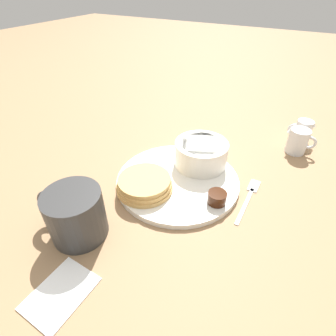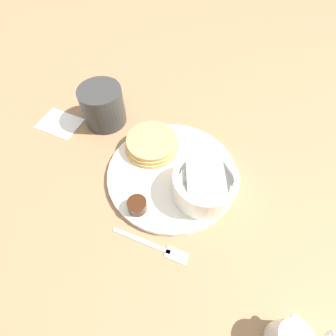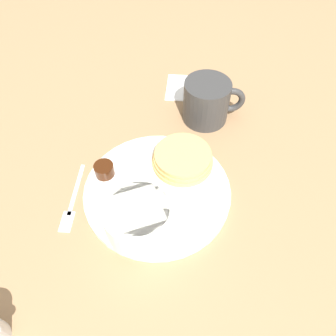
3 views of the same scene
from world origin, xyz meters
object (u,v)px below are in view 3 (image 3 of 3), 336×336
at_px(bowl, 140,216).
at_px(plate, 157,191).
at_px(coffee_mug, 207,101).
at_px(fork, 72,204).

bearing_deg(bowl, plate, -16.52).
xyz_separation_m(bowl, coffee_mug, (0.27, -0.11, 0.00)).
relative_size(plate, fork, 1.80).
distance_m(bowl, coffee_mug, 0.30).
distance_m(bowl, fork, 0.14).
bearing_deg(plate, coffee_mug, -23.97).
height_order(plate, coffee_mug, coffee_mug).
distance_m(plate, bowl, 0.08).
distance_m(plate, fork, 0.15).
relative_size(bowl, coffee_mug, 0.91).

